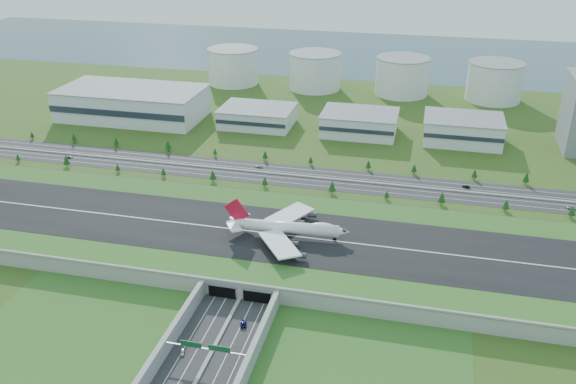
% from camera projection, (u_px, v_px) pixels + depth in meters
% --- Properties ---
extents(ground, '(1200.00, 1200.00, 0.00)m').
position_uv_depth(ground, '(268.00, 246.00, 329.32)').
color(ground, '#384E18').
rests_on(ground, ground).
extents(airfield_deck, '(520.00, 100.00, 9.20)m').
position_uv_depth(airfield_deck, '(267.00, 240.00, 327.48)').
color(airfield_deck, gray).
rests_on(airfield_deck, ground).
extents(underpass_road, '(38.80, 120.40, 8.00)m').
position_uv_depth(underpass_road, '(202.00, 364.00, 240.51)').
color(underpass_road, '#28282B').
rests_on(underpass_road, ground).
extents(sign_gantry_near, '(38.70, 0.70, 9.80)m').
position_uv_depth(sign_gantry_near, '(205.00, 349.00, 242.84)').
color(sign_gantry_near, gray).
rests_on(sign_gantry_near, ground).
extents(north_expressway, '(560.00, 36.00, 0.12)m').
position_uv_depth(north_expressway, '(304.00, 177.00, 412.75)').
color(north_expressway, '#28282B').
rests_on(north_expressway, ground).
extents(tree_row, '(503.86, 48.72, 8.46)m').
position_uv_depth(tree_row, '(331.00, 173.00, 406.58)').
color(tree_row, '#3D2819').
rests_on(tree_row, ground).
extents(hangar_west, '(120.00, 60.00, 25.00)m').
position_uv_depth(hangar_west, '(132.00, 103.00, 522.03)').
color(hangar_west, silver).
rests_on(hangar_west, ground).
extents(hangar_mid_a, '(58.00, 42.00, 15.00)m').
position_uv_depth(hangar_mid_a, '(257.00, 117.00, 505.56)').
color(hangar_mid_a, silver).
rests_on(hangar_mid_a, ground).
extents(hangar_mid_b, '(58.00, 42.00, 17.00)m').
position_uv_depth(hangar_mid_b, '(359.00, 123.00, 487.35)').
color(hangar_mid_b, silver).
rests_on(hangar_mid_b, ground).
extents(hangar_mid_c, '(58.00, 42.00, 19.00)m').
position_uv_depth(hangar_mid_c, '(463.00, 130.00, 470.19)').
color(hangar_mid_c, silver).
rests_on(hangar_mid_c, ground).
extents(fuel_tank_a, '(50.00, 50.00, 35.00)m').
position_uv_depth(fuel_tank_a, '(233.00, 66.00, 619.23)').
color(fuel_tank_a, silver).
rests_on(fuel_tank_a, ground).
extents(fuel_tank_b, '(50.00, 50.00, 35.00)m').
position_uv_depth(fuel_tank_b, '(315.00, 71.00, 601.45)').
color(fuel_tank_b, silver).
rests_on(fuel_tank_b, ground).
extents(fuel_tank_c, '(50.00, 50.00, 35.00)m').
position_uv_depth(fuel_tank_c, '(402.00, 76.00, 583.67)').
color(fuel_tank_c, silver).
rests_on(fuel_tank_c, ground).
extents(fuel_tank_d, '(50.00, 50.00, 35.00)m').
position_uv_depth(fuel_tank_d, '(494.00, 82.00, 565.89)').
color(fuel_tank_d, silver).
rests_on(fuel_tank_d, ground).
extents(bay_water, '(1200.00, 260.00, 0.06)m').
position_uv_depth(bay_water, '(369.00, 53.00, 750.97)').
color(bay_water, '#324F5F').
rests_on(bay_water, ground).
extents(boeing_747, '(66.74, 62.90, 20.62)m').
position_uv_depth(boeing_747, '(287.00, 227.00, 320.00)').
color(boeing_747, white).
rests_on(boeing_747, airfield_deck).
extents(car_0, '(2.91, 4.73, 1.50)m').
position_uv_depth(car_0, '(182.00, 352.00, 250.64)').
color(car_0, silver).
rests_on(car_0, ground).
extents(car_2, '(4.10, 6.27, 1.60)m').
position_uv_depth(car_2, '(243.00, 323.00, 267.47)').
color(car_2, '#0E0E47').
rests_on(car_2, ground).
extents(car_4, '(4.59, 3.13, 1.45)m').
position_uv_depth(car_4, '(70.00, 157.00, 442.63)').
color(car_4, slate).
rests_on(car_4, ground).
extents(car_5, '(5.15, 3.26, 1.60)m').
position_uv_depth(car_5, '(466.00, 187.00, 396.30)').
color(car_5, black).
rests_on(car_5, ground).
extents(car_6, '(6.08, 3.16, 1.63)m').
position_uv_depth(car_6, '(572.00, 208.00, 368.48)').
color(car_6, '#ADADB1').
rests_on(car_6, ground).
extents(car_7, '(5.54, 2.70, 1.55)m').
position_uv_depth(car_7, '(258.00, 166.00, 427.22)').
color(car_7, silver).
rests_on(car_7, ground).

